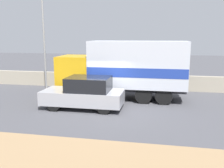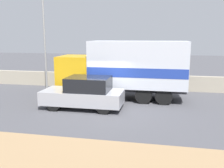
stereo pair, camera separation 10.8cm
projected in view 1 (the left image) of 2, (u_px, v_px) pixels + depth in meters
name	position (u px, v px, depth m)	size (l,w,h in m)	color
ground_plane	(102.00, 110.00, 13.31)	(80.00, 80.00, 0.00)	#47474C
stone_wall_backdrop	(119.00, 81.00, 18.60)	(60.00, 0.35, 1.09)	#A39984
street_lamp	(44.00, 35.00, 17.85)	(0.56, 0.28, 6.79)	gray
box_truck	(126.00, 68.00, 15.28)	(7.84, 2.44, 3.57)	gold
car_hatchback	(85.00, 93.00, 13.39)	(4.33, 1.88, 1.72)	#9E9EA3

